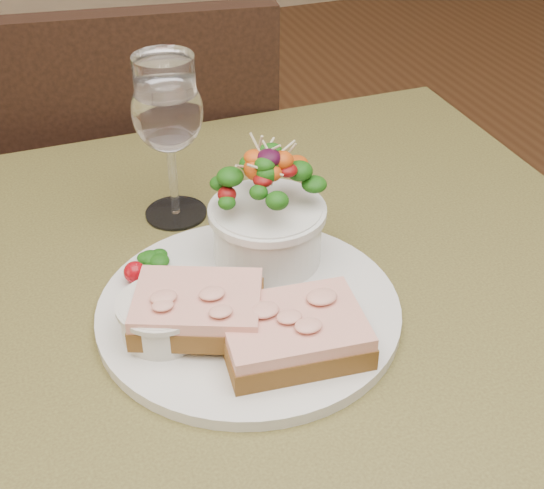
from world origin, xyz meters
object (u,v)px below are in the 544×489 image
object	(u,v)px
ramekin	(163,316)
wine_glass	(168,116)
cafe_table	(272,375)
salad_bowl	(267,209)
chair_far	(151,293)
dinner_plate	(249,310)
sandwich_front	(293,333)
sandwich_back	(198,308)

from	to	relation	value
ramekin	wine_glass	size ratio (longest dim) A/B	0.43
cafe_table	salad_bowl	bearing A→B (deg)	74.47
chair_far	cafe_table	bearing A→B (deg)	100.15
dinner_plate	ramekin	world-z (taller)	ramekin
sandwich_front	salad_bowl	distance (m)	0.14
cafe_table	dinner_plate	xyz separation A→B (m)	(-0.03, -0.01, 0.11)
sandwich_back	chair_far	bearing A→B (deg)	107.16
dinner_plate	wine_glass	size ratio (longest dim) A/B	1.64
sandwich_back	ramekin	xyz separation A→B (m)	(-0.03, 0.01, -0.00)
ramekin	wine_glass	xyz separation A→B (m)	(0.06, 0.20, 0.09)
dinner_plate	ramekin	bearing A→B (deg)	-173.35
dinner_plate	ramekin	size ratio (longest dim) A/B	3.82
chair_far	salad_bowl	world-z (taller)	chair_far
cafe_table	dinner_plate	world-z (taller)	dinner_plate
ramekin	cafe_table	bearing A→B (deg)	11.31
sandwich_front	salad_bowl	size ratio (longest dim) A/B	1.04
chair_far	sandwich_back	distance (m)	0.82
dinner_plate	sandwich_back	distance (m)	0.06
sandwich_back	ramekin	size ratio (longest dim) A/B	1.82
wine_glass	sandwich_front	bearing A→B (deg)	-81.43
dinner_plate	salad_bowl	size ratio (longest dim) A/B	2.26
cafe_table	wine_glass	xyz separation A→B (m)	(-0.05, 0.18, 0.22)
sandwich_back	salad_bowl	bearing A→B (deg)	62.85
dinner_plate	wine_glass	xyz separation A→B (m)	(-0.02, 0.20, 0.12)
chair_far	salad_bowl	size ratio (longest dim) A/B	7.09
chair_far	salad_bowl	distance (m)	0.78
dinner_plate	sandwich_front	world-z (taller)	sandwich_front
salad_bowl	wine_glass	bearing A→B (deg)	116.37
cafe_table	sandwich_back	distance (m)	0.16
cafe_table	sandwich_back	xyz separation A→B (m)	(-0.08, -0.03, 0.14)
cafe_table	sandwich_front	world-z (taller)	sandwich_front
dinner_plate	salad_bowl	distance (m)	0.10
cafe_table	ramekin	size ratio (longest dim) A/B	10.64
cafe_table	wine_glass	size ratio (longest dim) A/B	4.57
cafe_table	chair_far	distance (m)	0.71
sandwich_front	chair_far	bearing A→B (deg)	96.52
chair_far	sandwich_back	world-z (taller)	chair_far
sandwich_front	sandwich_back	xyz separation A→B (m)	(-0.07, 0.05, 0.01)
cafe_table	wine_glass	distance (m)	0.29
chair_far	dinner_plate	distance (m)	0.78
ramekin	wine_glass	bearing A→B (deg)	73.03
dinner_plate	salad_bowl	xyz separation A→B (m)	(0.04, 0.07, 0.07)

